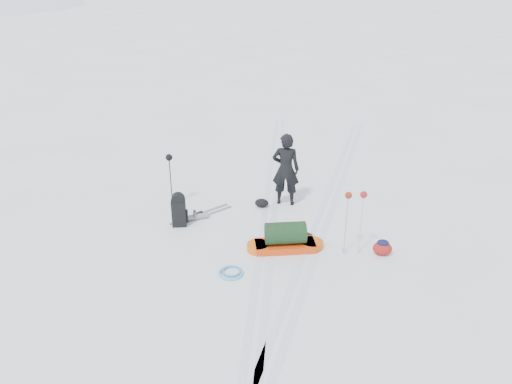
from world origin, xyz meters
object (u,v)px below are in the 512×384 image
Objects in this scene: skier at (286,169)px; pulk_sled at (285,239)px; ski_poles_black at (169,164)px; expedition_rucksack at (181,210)px.

pulk_sled is (0.22, -2.23, -0.69)m from skier.
ski_poles_black is at bearing 136.56° from pulk_sled.
skier is at bearing 24.65° from ski_poles_black.
pulk_sled is 2.60m from expedition_rucksack.
ski_poles_black reaches higher than expedition_rucksack.
ski_poles_black is (-3.02, 1.71, 0.88)m from pulk_sled.
expedition_rucksack reaches higher than pulk_sled.
skier is 2.85m from ski_poles_black.
skier is 2.77m from expedition_rucksack.
pulk_sled is at bearing -29.76° from expedition_rucksack.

